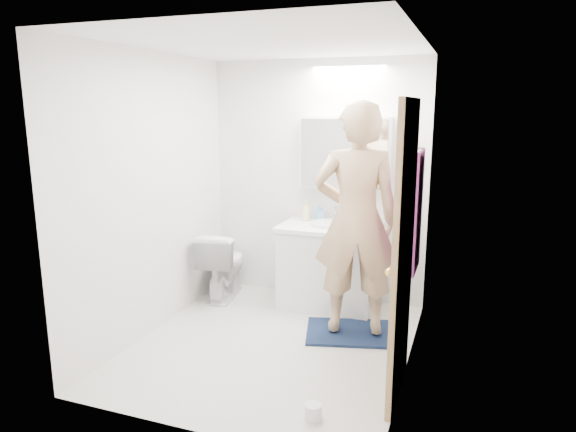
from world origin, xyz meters
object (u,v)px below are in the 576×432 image
at_px(toothbrush_cup, 350,219).
at_px(person, 356,220).
at_px(medicine_cabinet, 345,153).
at_px(soap_bottle_a, 306,211).
at_px(toilet_paper_roll, 313,412).
at_px(toilet, 223,264).
at_px(soap_bottle_b, 319,213).
at_px(vanity_cabinet, 328,269).

bearing_deg(toothbrush_cup, person, -73.11).
bearing_deg(medicine_cabinet, person, -68.97).
relative_size(soap_bottle_a, toilet_paper_roll, 1.87).
bearing_deg(soap_bottle_a, toilet, -161.92).
bearing_deg(medicine_cabinet, toilet, -164.65).
distance_m(soap_bottle_a, toilet_paper_roll, 2.29).
xyz_separation_m(toothbrush_cup, toilet_paper_roll, (0.26, -2.00, -0.82)).
height_order(soap_bottle_b, toothbrush_cup, soap_bottle_b).
distance_m(soap_bottle_b, toothbrush_cup, 0.32).
bearing_deg(toilet, person, 155.96).
bearing_deg(medicine_cabinet, vanity_cabinet, -112.88).
relative_size(vanity_cabinet, toilet_paper_roll, 8.18).
distance_m(soap_bottle_a, soap_bottle_b, 0.13).
height_order(medicine_cabinet, toilet, medicine_cabinet).
height_order(vanity_cabinet, toilet_paper_roll, vanity_cabinet).
relative_size(person, toilet_paper_roll, 17.73).
bearing_deg(vanity_cabinet, toothbrush_cup, 44.24).
xyz_separation_m(soap_bottle_a, toilet_paper_roll, (0.70, -1.99, -0.87)).
bearing_deg(toilet_paper_roll, soap_bottle_a, 109.43).
bearing_deg(person, vanity_cabinet, -69.61).
xyz_separation_m(person, soap_bottle_a, (-0.66, 0.69, -0.10)).
bearing_deg(toilet_paper_roll, person, 91.91).
height_order(person, soap_bottle_a, person).
distance_m(medicine_cabinet, soap_bottle_a, 0.69).
height_order(toilet, person, person).
xyz_separation_m(soap_bottle_b, toilet_paper_roll, (0.57, -2.02, -0.85)).
distance_m(person, toilet_paper_roll, 1.63).
xyz_separation_m(vanity_cabinet, toothbrush_cup, (0.16, 0.16, 0.48)).
height_order(soap_bottle_a, soap_bottle_b, soap_bottle_a).
xyz_separation_m(toilet, toothbrush_cup, (1.26, 0.28, 0.52)).
xyz_separation_m(person, soap_bottle_b, (-0.53, 0.72, -0.12)).
height_order(person, toilet_paper_roll, person).
relative_size(medicine_cabinet, toilet_paper_roll, 8.00).
bearing_deg(soap_bottle_b, toilet, -162.60).
bearing_deg(vanity_cabinet, medicine_cabinet, 67.12).
distance_m(toilet, toilet_paper_roll, 2.32).
xyz_separation_m(soap_bottle_a, toothbrush_cup, (0.45, 0.01, -0.05)).
bearing_deg(vanity_cabinet, soap_bottle_a, 152.12).
height_order(toilet, soap_bottle_b, soap_bottle_b).
xyz_separation_m(vanity_cabinet, soap_bottle_a, (-0.28, 0.15, 0.53)).
height_order(soap_bottle_b, toilet_paper_roll, soap_bottle_b).
bearing_deg(vanity_cabinet, toilet_paper_roll, -77.18).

